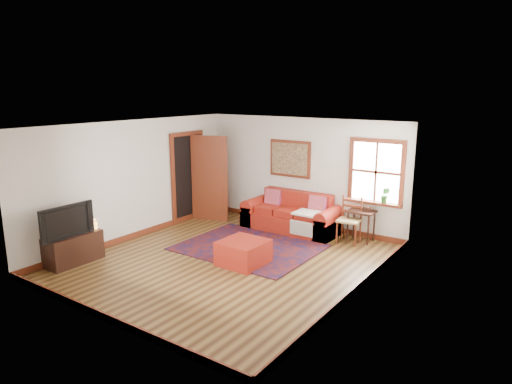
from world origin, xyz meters
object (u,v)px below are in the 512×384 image
Objects in this scene: side_table at (361,216)px; ladder_back_chair at (350,218)px; red_ottoman at (243,252)px; red_leather_sofa at (292,218)px; media_cabinet at (73,249)px.

side_table is 0.69× the size of ladder_back_chair.
side_table is (1.26, 2.44, 0.32)m from red_ottoman.
ladder_back_chair is (-0.17, -0.19, -0.02)m from side_table.
red_ottoman is 0.81× the size of ladder_back_chair.
red_leather_sofa is 2.17× the size of media_cabinet.
side_table is 0.66× the size of media_cabinet.
ladder_back_chair is at bearing -1.60° from red_leather_sofa.
ladder_back_chair reaches higher than red_leather_sofa.
ladder_back_chair is 0.96× the size of media_cabinet.
media_cabinet is (-3.84, -4.16, -0.26)m from side_table.
ladder_back_chair is 5.41m from media_cabinet.
red_leather_sofa reaches higher than media_cabinet.
red_leather_sofa is 4.61m from media_cabinet.
media_cabinet is at bearing -132.75° from ladder_back_chair.
media_cabinet is at bearing -144.75° from red_ottoman.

